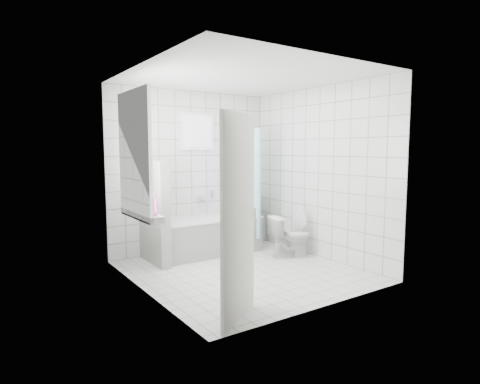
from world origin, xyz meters
TOP-DOWN VIEW (x-y plane):
  - ground at (0.00, 0.00)m, footprint 3.00×3.00m
  - ceiling at (0.00, 0.00)m, footprint 3.00×3.00m
  - wall_back at (0.00, 1.50)m, footprint 2.80×0.02m
  - wall_front at (0.00, -1.50)m, footprint 2.80×0.02m
  - wall_left at (-1.40, 0.00)m, footprint 0.02×3.00m
  - wall_right at (1.40, 0.00)m, footprint 0.02×3.00m
  - window_left at (-1.35, 0.30)m, footprint 0.01×0.90m
  - window_back at (0.10, 1.46)m, footprint 0.50×0.01m
  - window_sill at (-1.31, 0.30)m, footprint 0.18×1.02m
  - door at (-0.92, -1.25)m, footprint 0.68×0.49m
  - bathtub at (0.07, 1.12)m, footprint 1.68×0.77m
  - partition_wall at (-0.83, 1.07)m, footprint 0.15×0.85m
  - tiled_ledge at (1.17, 1.38)m, footprint 0.40×0.24m
  - toilet at (1.03, 0.21)m, footprint 0.71×0.53m
  - curtain_rod at (0.85, 1.10)m, footprint 0.02×0.80m
  - shower_curtain at (0.85, 0.97)m, footprint 0.14×0.48m
  - tub_faucet at (0.17, 1.46)m, footprint 0.18×0.06m
  - sill_bottles at (-1.30, 0.24)m, footprint 0.20×0.74m
  - ledge_bottles at (1.20, 1.34)m, footprint 0.20×0.18m

SIDE VIEW (x-z plane):
  - ground at x=0.00m, z-range 0.00..0.00m
  - tiled_ledge at x=1.17m, z-range 0.00..0.55m
  - bathtub at x=0.07m, z-range 0.00..0.58m
  - toilet at x=1.03m, z-range 0.00..0.65m
  - ledge_bottles at x=1.20m, z-range 0.54..0.82m
  - partition_wall at x=-0.83m, z-range 0.00..1.50m
  - tub_faucet at x=0.17m, z-range 0.82..0.88m
  - window_sill at x=-1.31m, z-range 0.82..0.90m
  - door at x=-0.92m, z-range 0.00..2.00m
  - sill_bottles at x=-1.30m, z-range 0.87..1.16m
  - shower_curtain at x=0.85m, z-range 0.21..1.99m
  - wall_back at x=0.00m, z-range 0.00..2.60m
  - wall_front at x=0.00m, z-range 0.00..2.60m
  - wall_left at x=-1.40m, z-range 0.00..2.60m
  - wall_right at x=1.40m, z-range 0.00..2.60m
  - window_left at x=-1.35m, z-range 0.90..2.30m
  - window_back at x=0.10m, z-range 1.70..2.20m
  - curtain_rod at x=0.85m, z-range 1.99..2.01m
  - ceiling at x=0.00m, z-range 2.60..2.60m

